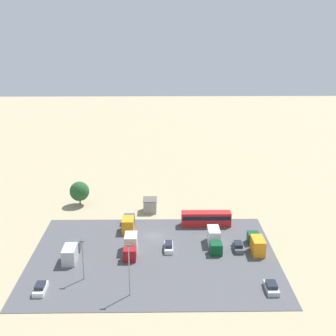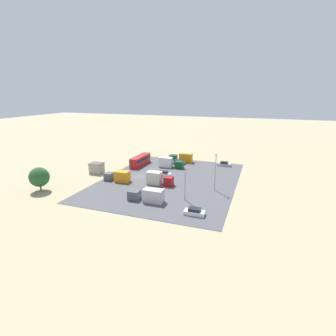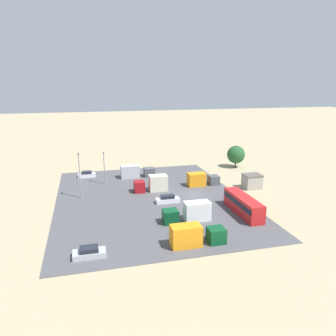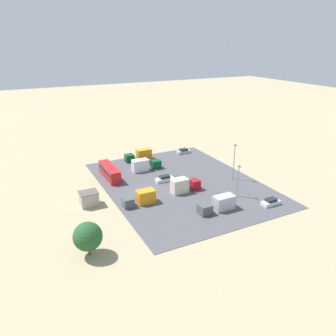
{
  "view_description": "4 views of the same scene",
  "coord_description": "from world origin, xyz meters",
  "px_view_note": "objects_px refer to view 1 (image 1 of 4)",
  "views": [
    {
      "loc": [
        -1.58,
        90.8,
        43.33
      ],
      "look_at": [
        -2.46,
        31.03,
        24.81
      ],
      "focal_mm": 50.0,
      "sensor_mm": 36.0,
      "label": 1
    },
    {
      "loc": [
        65.84,
        32.73,
        23.74
      ],
      "look_at": [
        1.11,
        9.27,
        3.84
      ],
      "focal_mm": 28.0,
      "sensor_mm": 36.0,
      "label": 2
    },
    {
      "loc": [
        -60.91,
        21.07,
        22.91
      ],
      "look_at": [
        -1.01,
        5.81,
        6.47
      ],
      "focal_mm": 35.0,
      "sensor_mm": 36.0,
      "label": 3
    },
    {
      "loc": [
        65.35,
        -27.25,
        33.43
      ],
      "look_at": [
        -0.68,
        6.23,
        4.47
      ],
      "focal_mm": 35.0,
      "sensor_mm": 36.0,
      "label": 4
    }
  ],
  "objects_px": {
    "parked_car_2": "(271,287)",
    "parked_truck_4": "(131,246)",
    "parked_car_0": "(40,288)",
    "bus": "(206,218)",
    "parked_truck_3": "(256,243)",
    "parked_truck_1": "(214,239)",
    "parked_car_1": "(238,247)",
    "parked_car_3": "(169,247)",
    "parked_truck_2": "(128,223)",
    "shed_building": "(150,205)",
    "parked_truck_0": "(71,252)"
  },
  "relations": [
    {
      "from": "parked_truck_1",
      "to": "parked_car_3",
      "type": "bearing_deg",
      "value": 9.03
    },
    {
      "from": "shed_building",
      "to": "parked_truck_2",
      "type": "xyz_separation_m",
      "value": [
        4.54,
        10.2,
        -0.16
      ]
    },
    {
      "from": "parked_car_1",
      "to": "bus",
      "type": "bearing_deg",
      "value": 114.15
    },
    {
      "from": "parked_truck_4",
      "to": "parked_truck_3",
      "type": "bearing_deg",
      "value": -177.87
    },
    {
      "from": "parked_car_0",
      "to": "parked_car_3",
      "type": "height_order",
      "value": "parked_car_3"
    },
    {
      "from": "parked_car_0",
      "to": "parked_truck_3",
      "type": "relative_size",
      "value": 0.52
    },
    {
      "from": "shed_building",
      "to": "parked_car_0",
      "type": "xyz_separation_m",
      "value": [
        17.72,
        35.21,
        -0.89
      ]
    },
    {
      "from": "shed_building",
      "to": "parked_car_1",
      "type": "bearing_deg",
      "value": 131.39
    },
    {
      "from": "parked_car_0",
      "to": "parked_car_2",
      "type": "xyz_separation_m",
      "value": [
        -39.01,
        0.22,
        -0.01
      ]
    },
    {
      "from": "parked_car_1",
      "to": "parked_truck_0",
      "type": "relative_size",
      "value": 0.54
    },
    {
      "from": "parked_truck_0",
      "to": "parked_truck_2",
      "type": "xyz_separation_m",
      "value": [
        -10.08,
        -13.42,
        -0.04
      ]
    },
    {
      "from": "parked_car_1",
      "to": "parked_car_2",
      "type": "xyz_separation_m",
      "value": [
        -3.27,
        14.98,
        -0.04
      ]
    },
    {
      "from": "parked_truck_2",
      "to": "parked_truck_3",
      "type": "bearing_deg",
      "value": -21.85
    },
    {
      "from": "parked_car_1",
      "to": "parked_car_3",
      "type": "xyz_separation_m",
      "value": [
        13.87,
        -0.2,
        -0.01
      ]
    },
    {
      "from": "parked_car_2",
      "to": "parked_car_0",
      "type": "bearing_deg",
      "value": -0.33
    },
    {
      "from": "parked_truck_3",
      "to": "parked_truck_4",
      "type": "height_order",
      "value": "parked_truck_4"
    },
    {
      "from": "parked_car_1",
      "to": "parked_truck_0",
      "type": "distance_m",
      "value": 32.8
    },
    {
      "from": "parked_car_0",
      "to": "parked_truck_2",
      "type": "xyz_separation_m",
      "value": [
        -13.18,
        -25.01,
        0.73
      ]
    },
    {
      "from": "shed_building",
      "to": "parked_car_3",
      "type": "height_order",
      "value": "shed_building"
    },
    {
      "from": "parked_car_1",
      "to": "parked_truck_2",
      "type": "relative_size",
      "value": 0.62
    },
    {
      "from": "parked_truck_2",
      "to": "parked_truck_4",
      "type": "height_order",
      "value": "parked_truck_4"
    },
    {
      "from": "parked_car_1",
      "to": "parked_truck_1",
      "type": "height_order",
      "value": "parked_truck_1"
    },
    {
      "from": "parked_car_3",
      "to": "parked_truck_0",
      "type": "xyz_separation_m",
      "value": [
        18.77,
        3.36,
        0.75
      ]
    },
    {
      "from": "bus",
      "to": "parked_truck_3",
      "type": "relative_size",
      "value": 1.37
    },
    {
      "from": "shed_building",
      "to": "parked_truck_1",
      "type": "height_order",
      "value": "parked_truck_1"
    },
    {
      "from": "parked_car_1",
      "to": "parked_car_2",
      "type": "relative_size",
      "value": 1.03
    },
    {
      "from": "parked_car_0",
      "to": "parked_truck_2",
      "type": "bearing_deg",
      "value": 62.21
    },
    {
      "from": "parked_truck_0",
      "to": "parked_truck_1",
      "type": "distance_m",
      "value": 28.45
    },
    {
      "from": "parked_truck_0",
      "to": "parked_car_0",
      "type": "bearing_deg",
      "value": -104.96
    },
    {
      "from": "parked_car_0",
      "to": "parked_truck_0",
      "type": "xyz_separation_m",
      "value": [
        -3.1,
        -11.59,
        0.77
      ]
    },
    {
      "from": "parked_truck_0",
      "to": "shed_building",
      "type": "bearing_deg",
      "value": 58.24
    },
    {
      "from": "parked_car_3",
      "to": "parked_truck_1",
      "type": "xyz_separation_m",
      "value": [
        -9.27,
        -1.47,
        0.85
      ]
    },
    {
      "from": "parked_car_0",
      "to": "parked_truck_0",
      "type": "relative_size",
      "value": 0.51
    },
    {
      "from": "parked_car_1",
      "to": "parked_car_2",
      "type": "bearing_deg",
      "value": -77.68
    },
    {
      "from": "parked_truck_2",
      "to": "parked_truck_4",
      "type": "distance_m",
      "value": 11.48
    },
    {
      "from": "parked_car_0",
      "to": "parked_truck_4",
      "type": "relative_size",
      "value": 0.59
    },
    {
      "from": "parked_truck_3",
      "to": "parked_car_2",
      "type": "bearing_deg",
      "value": -91.25
    },
    {
      "from": "parked_car_2",
      "to": "parked_car_1",
      "type": "bearing_deg",
      "value": -77.68
    },
    {
      "from": "parked_truck_1",
      "to": "parked_truck_2",
      "type": "xyz_separation_m",
      "value": [
        17.95,
        -8.58,
        -0.14
      ]
    },
    {
      "from": "parked_car_2",
      "to": "parked_truck_0",
      "type": "bearing_deg",
      "value": -18.21
    },
    {
      "from": "parked_car_0",
      "to": "parked_truck_1",
      "type": "xyz_separation_m",
      "value": [
        -31.13,
        -16.43,
        0.87
      ]
    },
    {
      "from": "parked_car_0",
      "to": "parked_car_2",
      "type": "distance_m",
      "value": 39.01
    },
    {
      "from": "parked_truck_1",
      "to": "parked_truck_4",
      "type": "relative_size",
      "value": 1.14
    },
    {
      "from": "parked_truck_3",
      "to": "bus",
      "type": "bearing_deg",
      "value": 126.35
    },
    {
      "from": "parked_truck_4",
      "to": "parked_car_1",
      "type": "bearing_deg",
      "value": -176.88
    },
    {
      "from": "bus",
      "to": "parked_truck_0",
      "type": "relative_size",
      "value": 1.33
    },
    {
      "from": "parked_car_3",
      "to": "parked_truck_2",
      "type": "height_order",
      "value": "parked_truck_2"
    },
    {
      "from": "parked_truck_2",
      "to": "parked_car_0",
      "type": "bearing_deg",
      "value": -117.79
    },
    {
      "from": "parked_car_2",
      "to": "parked_truck_4",
      "type": "distance_m",
      "value": 28.26
    },
    {
      "from": "shed_building",
      "to": "bus",
      "type": "height_order",
      "value": "bus"
    }
  ]
}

